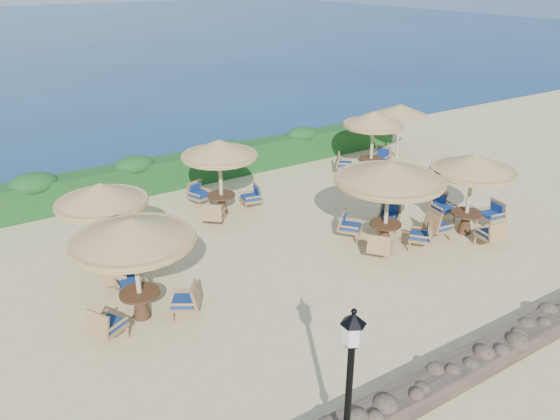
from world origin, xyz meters
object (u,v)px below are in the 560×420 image
object	(u,v)px
cafe_set_2	(471,181)
cafe_set_4	(220,163)
extra_parasol	(400,110)
cafe_set_3	(103,208)
cafe_set_0	(134,247)
cafe_set_5	(373,132)
cafe_set_1	(389,185)
lamp_post	(348,408)

from	to	relation	value
cafe_set_2	cafe_set_4	distance (m)	8.08
extra_parasol	cafe_set_4	xyz separation A→B (m)	(-9.41, -1.28, -0.32)
extra_parasol	cafe_set_3	bearing A→B (deg)	-167.20
cafe_set_0	cafe_set_5	bearing A→B (deg)	22.25
cafe_set_2	cafe_set_3	distance (m)	10.94
cafe_set_4	cafe_set_5	world-z (taller)	same
cafe_set_0	cafe_set_1	xyz separation A→B (m)	(7.63, -0.28, -0.00)
cafe_set_2	cafe_set_3	size ratio (longest dim) A/B	1.00
lamp_post	cafe_set_4	xyz separation A→B (m)	(3.19, 10.72, 0.30)
lamp_post	cafe_set_3	distance (m)	8.95
cafe_set_1	cafe_set_4	xyz separation A→B (m)	(-3.18, 4.73, -0.08)
lamp_post	cafe_set_0	xyz separation A→B (m)	(-1.25, 6.28, 0.39)
lamp_post	cafe_set_0	distance (m)	6.41
cafe_set_3	cafe_set_0	bearing A→B (deg)	-90.54
cafe_set_4	cafe_set_1	bearing A→B (deg)	-56.04
cafe_set_2	cafe_set_3	xyz separation A→B (m)	(-10.31, 3.66, 0.16)
cafe_set_1	cafe_set_2	bearing A→B (deg)	-16.48
cafe_set_5	cafe_set_0	bearing A→B (deg)	-157.75
cafe_set_2	cafe_set_5	world-z (taller)	same
cafe_set_0	cafe_set_5	world-z (taller)	same
cafe_set_3	cafe_set_4	distance (m)	4.80
extra_parasol	cafe_set_2	world-z (taller)	cafe_set_2
cafe_set_0	cafe_set_4	xyz separation A→B (m)	(4.44, 4.45, -0.09)
cafe_set_1	cafe_set_5	world-z (taller)	same
cafe_set_1	cafe_set_2	distance (m)	2.83
cafe_set_0	cafe_set_3	bearing A→B (deg)	89.46
cafe_set_0	cafe_set_1	bearing A→B (deg)	-2.09
lamp_post	cafe_set_1	bearing A→B (deg)	43.25
extra_parasol	cafe_set_3	size ratio (longest dim) A/B	0.83
lamp_post	cafe_set_2	size ratio (longest dim) A/B	1.15
cafe_set_5	cafe_set_3	bearing A→B (deg)	-169.70
extra_parasol	cafe_set_0	distance (m)	14.99
lamp_post	cafe_set_4	distance (m)	11.19
extra_parasol	cafe_set_2	xyz separation A→B (m)	(-3.51, -6.80, -0.39)
cafe_set_1	cafe_set_3	size ratio (longest dim) A/B	1.14
lamp_post	extra_parasol	bearing A→B (deg)	43.60
lamp_post	cafe_set_2	bearing A→B (deg)	29.76
lamp_post	extra_parasol	xyz separation A→B (m)	(12.60, 12.00, 0.62)
lamp_post	cafe_set_3	bearing A→B (deg)	97.87
cafe_set_4	cafe_set_5	bearing A→B (deg)	1.62
extra_parasol	cafe_set_5	world-z (taller)	cafe_set_5
extra_parasol	cafe_set_0	xyz separation A→B (m)	(-13.85, -5.72, -0.23)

